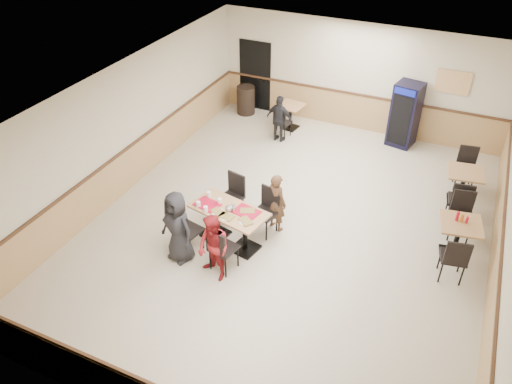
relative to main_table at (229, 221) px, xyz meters
The scene contains 20 objects.
ground 1.47m from the main_table, 46.71° to the left, with size 10.00×10.00×0.00m, color beige.
room_shell 4.45m from the main_table, 52.57° to the left, with size 10.00×10.00×10.00m.
main_table is the anchor object (origin of this frame).
main_chairs 0.06m from the main_table, 168.47° to the left, with size 1.70×2.05×1.05m.
diner_woman_left 1.08m from the main_table, 129.43° to the right, with size 0.75×0.49×1.53m, color black.
diner_woman_right 1.03m from the main_table, 79.15° to the right, with size 0.67×0.52×1.38m, color maroon.
diner_man_opposite 1.07m from the main_table, 50.57° to the left, with size 0.49×0.32×1.33m, color #523623.
lone_diner 4.43m from the main_table, 99.21° to the left, with size 0.77×0.32×1.31m, color black.
tabletop_clutter 0.31m from the main_table, 133.93° to the right, with size 1.38×0.66×0.12m.
side_table_near 4.46m from the main_table, 19.13° to the left, with size 0.89×0.89×0.82m.
side_table_near_chair_south 4.29m from the main_table, 10.85° to the left, with size 0.48×0.48×1.04m, color black, non-canonical shape.
side_table_near_chair_north 4.71m from the main_table, 26.67° to the left, with size 0.48×0.48×1.04m, color black, non-canonical shape.
side_table_far 5.35m from the main_table, 39.73° to the left, with size 0.86×0.86×0.81m.
side_table_far_chair_south 4.96m from the main_table, 33.94° to the left, with size 0.48×0.48×1.03m, color black, non-canonical shape.
side_table_far_chair_north 5.79m from the main_table, 44.69° to the left, with size 0.48×0.48×1.03m, color black, non-canonical shape.
condiment_caddy 4.46m from the main_table, 19.87° to the left, with size 0.23×0.06×0.20m.
back_table 5.24m from the main_table, 97.78° to the left, with size 0.77×0.77×0.72m.
back_table_chair_lone 4.67m from the main_table, 98.74° to the left, with size 0.42×0.42×0.91m, color black, non-canonical shape.
pepsi_cooler 6.07m from the main_table, 67.09° to the left, with size 0.77×0.77×1.73m.
trash_bin 5.99m from the main_table, 112.33° to the left, with size 0.54×0.54×0.85m, color black.
Camera 1 is at (2.80, -7.89, 6.74)m, focal length 35.00 mm.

